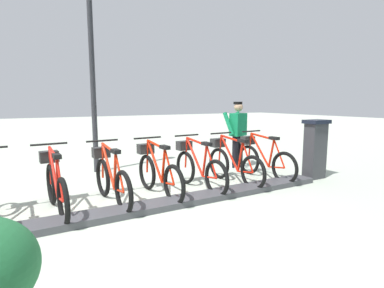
{
  "coord_description": "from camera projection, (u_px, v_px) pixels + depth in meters",
  "views": [
    {
      "loc": [
        -4.26,
        1.48,
        1.68
      ],
      "look_at": [
        0.5,
        -1.27,
        0.9
      ],
      "focal_mm": 28.52,
      "sensor_mm": 36.0,
      "label": 1
    }
  ],
  "objects": [
    {
      "name": "bike_docked_4",
      "position": [
        111.0,
        178.0,
        5.0
      ],
      "size": [
        1.72,
        0.54,
        1.02
      ],
      "color": "black",
      "rests_on": "ground"
    },
    {
      "name": "ground_plane",
      "position": [
        136.0,
        212.0,
        4.62
      ],
      "size": [
        60.0,
        60.0,
        0.0
      ],
      "primitive_type": "plane",
      "color": "beige"
    },
    {
      "name": "lamp_post",
      "position": [
        91.0,
        52.0,
        6.92
      ],
      "size": [
        0.32,
        0.32,
        4.29
      ],
      "color": "#2D2D33",
      "rests_on": "ground"
    },
    {
      "name": "dock_rail_base",
      "position": [
        136.0,
        209.0,
        4.62
      ],
      "size": [
        0.44,
        7.47,
        0.1
      ],
      "primitive_type": "cube",
      "color": "#47474C",
      "rests_on": "ground"
    },
    {
      "name": "worker_near_rack",
      "position": [
        238.0,
        132.0,
        7.6
      ],
      "size": [
        0.52,
        0.69,
        1.66
      ],
      "color": "white",
      "rests_on": "ground"
    },
    {
      "name": "bike_docked_3",
      "position": [
        157.0,
        172.0,
        5.41
      ],
      "size": [
        1.72,
        0.54,
        1.02
      ],
      "color": "black",
      "rests_on": "ground"
    },
    {
      "name": "bike_docked_0",
      "position": [
        263.0,
        159.0,
        6.65
      ],
      "size": [
        1.72,
        0.54,
        1.02
      ],
      "color": "black",
      "rests_on": "ground"
    },
    {
      "name": "bike_docked_5",
      "position": [
        55.0,
        185.0,
        4.59
      ],
      "size": [
        1.72,
        0.54,
        1.02
      ],
      "color": "black",
      "rests_on": "ground"
    },
    {
      "name": "payment_kiosk",
      "position": [
        315.0,
        148.0,
        6.6
      ],
      "size": [
        0.36,
        0.52,
        1.28
      ],
      "color": "#38383D",
      "rests_on": "ground"
    },
    {
      "name": "bike_docked_2",
      "position": [
        198.0,
        167.0,
        5.82
      ],
      "size": [
        1.72,
        0.54,
        1.02
      ],
      "color": "black",
      "rests_on": "ground"
    },
    {
      "name": "bike_docked_1",
      "position": [
        232.0,
        163.0,
        6.24
      ],
      "size": [
        1.72,
        0.54,
        1.02
      ],
      "color": "black",
      "rests_on": "ground"
    }
  ]
}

